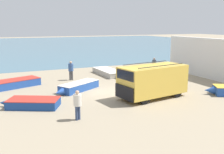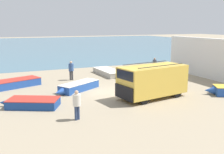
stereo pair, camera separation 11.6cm
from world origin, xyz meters
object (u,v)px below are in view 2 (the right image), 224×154
Objects in this scene: fishing_rowboat_2 at (109,72)px; fishing_rowboat_1 at (9,84)px; fisherman_1 at (77,102)px; fishing_rowboat_5 at (78,87)px; fisherman_2 at (71,69)px; fisherman_0 at (155,64)px; parked_van at (152,80)px; fishing_rowboat_0 at (32,103)px; fishing_rowboat_3 at (155,79)px.

fishing_rowboat_1 is at bearing -80.61° from fishing_rowboat_2.
fishing_rowboat_5 is at bearing 140.48° from fisherman_1.
fishing_rowboat_2 is 4.45m from fisherman_2.
fishing_rowboat_1 is at bearing 174.97° from fisherman_1.
fisherman_0 is 0.98× the size of fisherman_1.
fishing_rowboat_1 is 3.42× the size of fisherman_0.
parked_van is 3.17× the size of fisherman_1.
fisherman_1 is 0.92× the size of fisherman_2.
fishing_rowboat_0 is 2.14× the size of fisherman_2.
fishing_rowboat_3 is 2.40× the size of fisherman_2.
fishing_rowboat_5 is 2.51× the size of fisherman_1.
fisherman_0 is at bearing -125.76° from fishing_rowboat_0.
fishing_rowboat_0 is 0.89× the size of fishing_rowboat_3.
fishing_rowboat_3 is at bearing -134.29° from parked_van.
parked_van reaches higher than fisherman_0.
fishing_rowboat_5 is 2.32× the size of fisherman_2.
parked_van is 0.95× the size of fishing_rowboat_2.
fishing_rowboat_2 reaches higher than fishing_rowboat_3.
fisherman_1 is (-1.90, -6.28, 0.68)m from fishing_rowboat_5.
fishing_rowboat_0 is 2.35× the size of fisherman_0.
fisherman_0 is (13.78, 7.08, 0.71)m from fishing_rowboat_0.
fisherman_1 is (1.99, -3.38, 0.73)m from fishing_rowboat_0.
fishing_rowboat_3 is at bearing -136.86° from fishing_rowboat_0.
fisherman_0 is 15.76m from fisherman_1.
fishing_rowboat_2 is 1.29× the size of fishing_rowboat_3.
fisherman_1 is (-9.37, -6.65, 0.74)m from fishing_rowboat_3.
fisherman_0 is (2.42, 3.80, 0.72)m from fishing_rowboat_3.
parked_van is 5.60m from fishing_rowboat_3.
fisherman_0 reaches higher than fishing_rowboat_5.
fishing_rowboat_1 is at bearing -106.95° from fisherman_0.
fisherman_0 is (4.98, -0.93, 0.72)m from fishing_rowboat_2.
fisherman_2 reaches higher than fishing_rowboat_2.
parked_van is at bearing -161.52° from fishing_rowboat_0.
parked_van is at bearing 56.51° from fishing_rowboat_3.
fisherman_1 is at bearing 41.80° from fishing_rowboat_5.
fisherman_2 is at bearing -95.52° from fishing_rowboat_0.
fishing_rowboat_5 reaches higher than fishing_rowboat_2.
fishing_rowboat_1 is (-9.21, 7.32, -0.95)m from parked_van.
fishing_rowboat_2 is 1.33× the size of fishing_rowboat_5.
fisherman_2 is (-9.26, 0.00, 0.10)m from fisherman_0.
fishing_rowboat_3 is at bearing 26.77° from fishing_rowboat_2.
fisherman_2 is (4.52, 7.08, 0.81)m from fishing_rowboat_0.
fishing_rowboat_2 is 3.09× the size of fisherman_2.
fishing_rowboat_0 is 3.99m from fisherman_1.
fishing_rowboat_2 is at bearing -71.98° from fisherman_2.
fishing_rowboat_3 is at bearing -53.28° from fisherman_0.
fishing_rowboat_5 is at bearing 4.38° from fishing_rowboat_3.
fisherman_1 reaches higher than fishing_rowboat_0.
parked_van reaches higher than fishing_rowboat_3.
fishing_rowboat_1 is at bearing -47.69° from parked_van.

